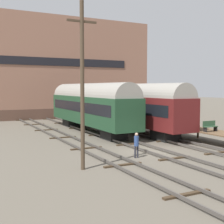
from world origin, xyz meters
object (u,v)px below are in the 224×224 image
bench (210,126)px  utility_pole (82,84)px  train_car_green (90,104)px  person_worker (136,143)px  train_car_maroon (135,105)px

bench → utility_pole: bearing=-167.2°
train_car_green → person_worker: 13.64m
bench → train_car_maroon: bearing=104.4°
utility_pole → train_car_green: bearing=65.6°
bench → utility_pole: utility_pole is taller
train_car_green → bench: train_car_green is taller
bench → utility_pole: size_ratio=0.14×
bench → person_worker: size_ratio=0.80×
train_car_green → bench: bearing=-61.5°
train_car_maroon → bench: bearing=-75.6°
train_car_maroon → person_worker: size_ratio=9.68×
train_car_green → person_worker: size_ratio=10.14×
train_car_green → train_car_maroon: train_car_green is taller
bench → person_worker: bearing=-168.4°
utility_pole → train_car_maroon: bearing=47.8°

